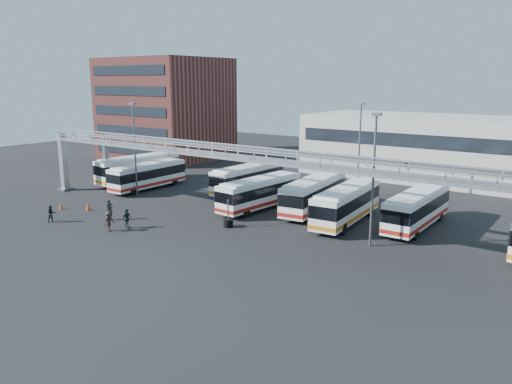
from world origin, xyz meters
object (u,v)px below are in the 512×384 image
Objects in this scene: light_pole_back at (359,145)px; pedestrian_a at (109,210)px; bus_3 at (248,178)px; cone_left at (61,206)px; light_pole_mid at (374,173)px; bus_7 at (417,208)px; bus_5 at (314,193)px; cone_right at (88,207)px; pedestrian_b at (51,214)px; pedestrian_d at (127,219)px; pedestrian_c at (109,221)px; bus_4 at (260,192)px; bus_0 at (139,168)px; bus_1 at (148,175)px; light_pole_left at (135,144)px; tire_stack at (228,222)px; bus_6 at (346,203)px.

light_pole_back reaches higher than pedestrian_a.
cone_left is (-10.66, -16.83, -1.44)m from bus_3.
light_pole_back is (-8.00, 15.00, 0.00)m from light_pole_mid.
light_pole_back reaches higher than bus_7.
cone_right is at bearing -151.74° from bus_5.
cone_right is (-18.93, -21.20, -5.36)m from light_pole_back.
bus_5 is 24.44m from pedestrian_b.
cone_left is (-3.63, 3.28, -0.47)m from pedestrian_b.
pedestrian_d is (7.00, 2.76, 0.09)m from pedestrian_b.
bus_5 is 6.27× the size of pedestrian_c.
bus_4 is 16.88× the size of cone_left.
cone_left is (-30.80, -14.43, -1.47)m from bus_7.
pedestrian_b is (-7.04, -20.12, -0.96)m from bus_3.
cone_left is at bearing 60.71° from pedestrian_b.
cone_left is (3.94, -13.52, -1.56)m from bus_0.
bus_1 is at bearing -175.03° from bus_4.
bus_1 is 10.68m from cone_right.
pedestrian_c is (8.54, -10.41, -4.84)m from light_pole_left.
cone_right is at bearing 69.19° from pedestrian_d.
light_pole_left is at bearing -168.47° from bus_7.
bus_4 is 4.29× the size of tire_stack.
pedestrian_c is (-0.56, -18.78, -0.86)m from bus_3.
light_pole_back is at bearing 118.07° from light_pole_mid.
cone_left is at bearing -133.83° from light_pole_back.
bus_6 is 4.48× the size of tire_stack.
bus_3 is 6.68× the size of pedestrian_b.
pedestrian_c is 1.02× the size of pedestrian_d.
bus_0 is at bearing 31.40° from pedestrian_c.
light_pole_mid reaches higher than bus_3.
bus_3 reaches higher than bus_1.
pedestrian_a is at bearing -55.15° from light_pole_left.
bus_0 is 15.47× the size of cone_right.
light_pole_mid reaches higher than pedestrian_d.
bus_3 is 5.39× the size of pedestrian_a.
bus_6 is (14.53, -4.64, 0.07)m from bus_3.
pedestrian_a is at bearing 2.64° from cone_left.
tire_stack is at bearing -168.33° from light_pole_mid.
light_pole_left is 9.04m from cone_right.
bus_0 is 23.09m from tire_stack.
tire_stack is (-13.34, -9.47, -1.37)m from bus_7.
light_pole_back is 6.50× the size of pedestrian_b.
light_pole_left reaches higher than tire_stack.
bus_5 reaches higher than pedestrian_b.
bus_4 is 0.99× the size of bus_7.
bus_5 is (20.85, 2.50, 0.12)m from bus_1.
cone_right is (6.57, -12.26, -1.50)m from bus_0.
tire_stack is at bearing -144.64° from bus_7.
bus_5 reaches higher than bus_3.
bus_5 is (-0.71, -8.43, -3.90)m from light_pole_back.
light_pole_back is 27.29m from bus_0.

